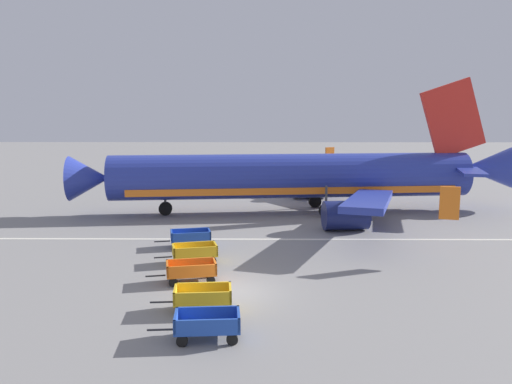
# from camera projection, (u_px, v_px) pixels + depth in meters

# --- Properties ---
(ground_plane) EXTENTS (220.00, 220.00, 0.00)m
(ground_plane) POSITION_uv_depth(u_px,v_px,m) (232.00, 292.00, 25.55)
(ground_plane) COLOR gray
(apron_stripe) EXTENTS (120.00, 0.36, 0.01)m
(apron_stripe) POSITION_uv_depth(u_px,v_px,m) (240.00, 239.00, 35.67)
(apron_stripe) COLOR silver
(apron_stripe) RESTS_ON ground
(airplane) EXTENTS (37.67, 30.30, 11.34)m
(airplane) POSITION_uv_depth(u_px,v_px,m) (303.00, 177.00, 44.22)
(airplane) COLOR #28389E
(airplane) RESTS_ON ground
(baggage_cart_nearest) EXTENTS (3.60, 1.59, 1.07)m
(baggage_cart_nearest) POSITION_uv_depth(u_px,v_px,m) (207.00, 324.00, 20.23)
(baggage_cart_nearest) COLOR #234CB2
(baggage_cart_nearest) RESTS_ON ground
(baggage_cart_second_in_row) EXTENTS (3.60, 1.60, 1.07)m
(baggage_cart_second_in_row) POSITION_uv_depth(u_px,v_px,m) (203.00, 298.00, 23.09)
(baggage_cart_second_in_row) COLOR gold
(baggage_cart_second_in_row) RESTS_ON ground
(baggage_cart_third_in_row) EXTENTS (3.63, 1.87, 1.07)m
(baggage_cart_third_in_row) POSITION_uv_depth(u_px,v_px,m) (191.00, 271.00, 26.86)
(baggage_cart_third_in_row) COLOR orange
(baggage_cart_third_in_row) RESTS_ON ground
(baggage_cart_fourth_in_row) EXTENTS (3.62, 1.95, 1.07)m
(baggage_cart_fourth_in_row) POSITION_uv_depth(u_px,v_px,m) (194.00, 253.00, 30.22)
(baggage_cart_fourth_in_row) COLOR gold
(baggage_cart_fourth_in_row) RESTS_ON ground
(baggage_cart_far_end) EXTENTS (3.63, 1.88, 1.07)m
(baggage_cart_far_end) POSITION_uv_depth(u_px,v_px,m) (190.00, 238.00, 33.69)
(baggage_cart_far_end) COLOR #234CB2
(baggage_cart_far_end) RESTS_ON ground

